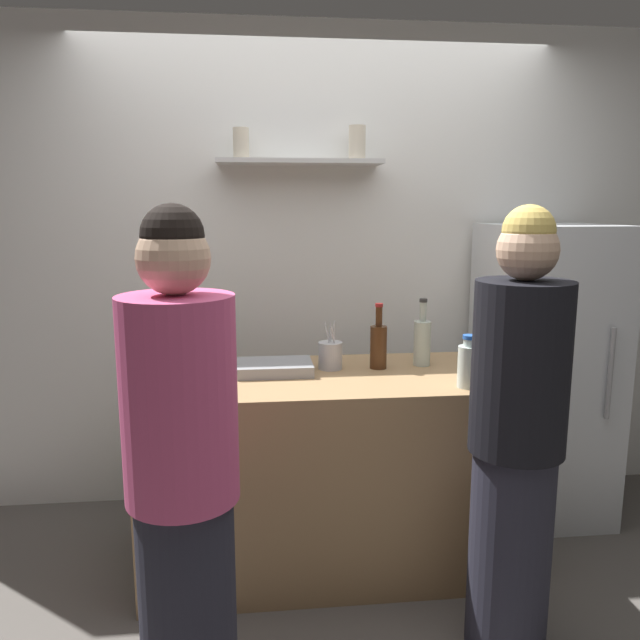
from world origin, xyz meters
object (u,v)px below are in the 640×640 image
refrigerator (544,372)px  person_blonde (516,440)px  wine_bottle_green_glass (178,365)px  wine_bottle_pale_glass (422,341)px  utensil_holder (330,355)px  wine_bottle_dark_glass (218,348)px  person_pink_top (183,486)px  water_bottle_plastic (468,365)px  wine_bottle_amber_glass (378,345)px  baking_pan (275,367)px

refrigerator → person_blonde: person_blonde is taller
wine_bottle_green_glass → wine_bottle_pale_glass: (1.10, 0.31, 0.01)m
utensil_holder → person_blonde: person_blonde is taller
wine_bottle_dark_glass → person_pink_top: bearing=-93.3°
wine_bottle_dark_glass → person_blonde: 1.36m
wine_bottle_green_glass → utensil_holder: bearing=23.6°
utensil_holder → water_bottle_plastic: bearing=-33.7°
refrigerator → wine_bottle_pale_glass: size_ratio=4.87×
wine_bottle_pale_glass → wine_bottle_amber_glass: (-0.22, -0.03, -0.01)m
refrigerator → water_bottle_plastic: (-0.64, -0.62, 0.22)m
refrigerator → wine_bottle_amber_glass: (-0.95, -0.28, 0.24)m
refrigerator → person_pink_top: bearing=-144.1°
refrigerator → wine_bottle_amber_glass: refrigerator is taller
baking_pan → wine_bottle_green_glass: wine_bottle_green_glass is taller
refrigerator → wine_bottle_pale_glass: refrigerator is taller
baking_pan → refrigerator: bearing=12.2°
baking_pan → person_blonde: (0.84, -0.71, -0.11)m
refrigerator → utensil_holder: refrigerator is taller
wine_bottle_green_glass → water_bottle_plastic: (1.19, -0.07, -0.01)m
baking_pan → water_bottle_plastic: (0.79, -0.31, 0.07)m
refrigerator → utensil_holder: (-1.18, -0.27, 0.19)m
utensil_holder → person_blonde: bearing=-52.2°
wine_bottle_dark_glass → water_bottle_plastic: size_ratio=1.25×
baking_pan → utensil_holder: size_ratio=1.52×
wine_bottle_pale_glass → baking_pan: bearing=-174.8°
wine_bottle_pale_glass → wine_bottle_amber_glass: wine_bottle_pale_glass is taller
utensil_holder → person_pink_top: 1.16m
wine_bottle_green_glass → wine_bottle_pale_glass: 1.14m
wine_bottle_amber_glass → utensil_holder: bearing=176.3°
refrigerator → wine_bottle_pale_glass: bearing=-161.5°
utensil_holder → wine_bottle_amber_glass: bearing=-3.7°
baking_pan → person_blonde: 1.10m
person_blonde → person_pink_top: bearing=-168.1°
baking_pan → person_pink_top: person_pink_top is taller
utensil_holder → person_blonde: (0.58, -0.75, -0.15)m
refrigerator → wine_bottle_dark_glass: refrigerator is taller
baking_pan → wine_bottle_dark_glass: size_ratio=1.23×
water_bottle_plastic → person_pink_top: 1.29m
refrigerator → wine_bottle_dark_glass: 1.72m
baking_pan → water_bottle_plastic: 0.86m
utensil_holder → wine_bottle_green_glass: (-0.66, -0.29, 0.04)m
wine_bottle_green_glass → water_bottle_plastic: wine_bottle_green_glass is taller
wine_bottle_amber_glass → person_pink_top: bearing=-129.0°
utensil_holder → water_bottle_plastic: utensil_holder is taller
wine_bottle_green_glass → wine_bottle_amber_glass: bearing=17.2°
wine_bottle_pale_glass → person_pink_top: size_ratio=0.19×
wine_bottle_green_glass → baking_pan: bearing=31.3°
person_pink_top → person_blonde: 1.18m
utensil_holder → baking_pan: bearing=-170.2°
wine_bottle_dark_glass → person_pink_top: size_ratio=0.17×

